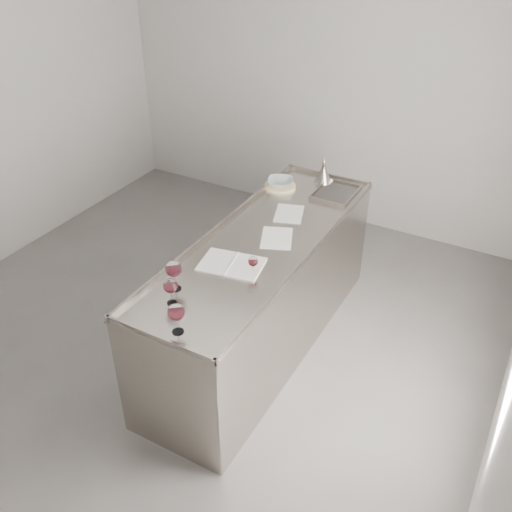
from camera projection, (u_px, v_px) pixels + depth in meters
The scene contains 12 objects.
room_shell at pixel (174, 183), 3.74m from camera, with size 4.54×5.04×2.84m.
counter at pixel (262, 294), 4.27m from camera, with size 0.77×2.42×0.97m.
wine_glass_left at pixel (174, 269), 3.46m from camera, with size 0.10×0.10×0.21m.
wine_glass_middle at pixel (170, 286), 3.35m from camera, with size 0.09×0.09×0.17m.
wine_glass_right at pixel (176, 313), 3.13m from camera, with size 0.10×0.10×0.19m.
wine_glass_small at pixel (253, 262), 3.62m from camera, with size 0.06×0.06×0.13m.
notebook at pixel (231, 264), 3.75m from camera, with size 0.45×0.35×0.02m.
loose_paper_top at pixel (277, 238), 4.04m from camera, with size 0.21×0.31×0.00m, color silver.
loose_paper_under at pixel (289, 214), 4.33m from camera, with size 0.21×0.29×0.00m, color silver.
trivet at pixel (280, 186), 4.71m from camera, with size 0.26×0.26×0.02m, color beige.
ceramic_bowl at pixel (280, 182), 4.69m from camera, with size 0.21×0.21×0.05m, color #8A9CA0.
wine_funnel at pixel (323, 175), 4.76m from camera, with size 0.15×0.15×0.22m.
Camera 1 is at (2.12, -2.70, 3.06)m, focal length 40.00 mm.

